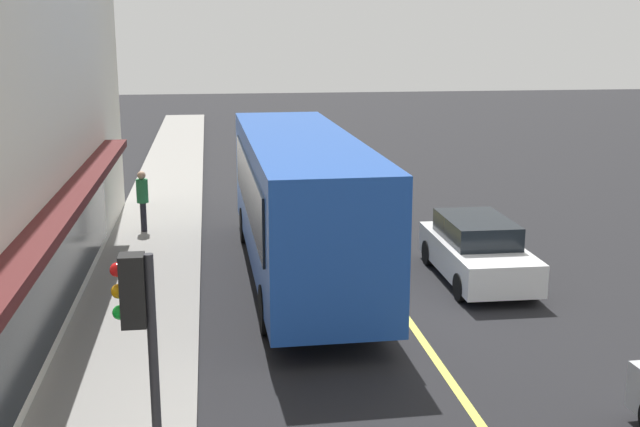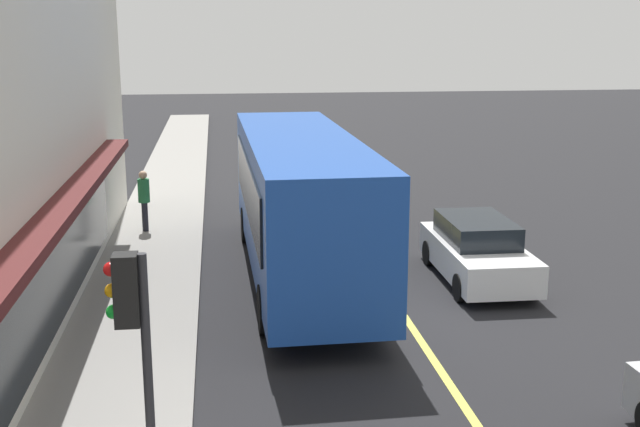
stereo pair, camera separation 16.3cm
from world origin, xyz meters
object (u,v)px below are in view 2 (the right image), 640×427
bus (300,198)px  traffic_light (132,319)px  pedestrian_waiting (144,195)px  car_white (477,251)px

bus → traffic_light: bearing=161.8°
traffic_light → pedestrian_waiting: bearing=4.4°
car_white → pedestrian_waiting: size_ratio=2.40×
traffic_light → car_white: bearing=-40.6°
traffic_light → car_white: size_ratio=0.74×
car_white → traffic_light: bearing=139.4°
bus → pedestrian_waiting: size_ratio=6.20×
traffic_light → bus: bearing=-18.2°
traffic_light → pedestrian_waiting: traffic_light is taller
car_white → pedestrian_waiting: 9.92m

